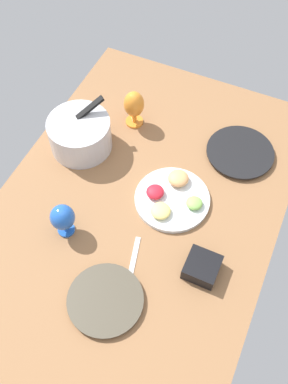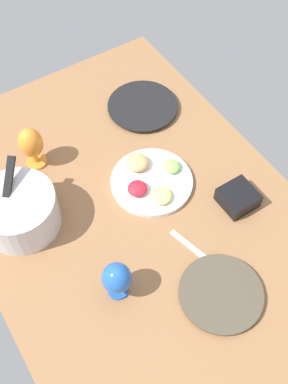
# 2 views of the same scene
# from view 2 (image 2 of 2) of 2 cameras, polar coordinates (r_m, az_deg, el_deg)

# --- Properties ---
(ground_plane) EXTENTS (1.60, 1.04, 0.04)m
(ground_plane) POSITION_cam_2_polar(r_m,az_deg,el_deg) (1.57, -0.42, -3.64)
(ground_plane) COLOR #8C603D
(dinner_plate_left) EXTENTS (0.26, 0.26, 0.02)m
(dinner_plate_left) POSITION_cam_2_polar(r_m,az_deg,el_deg) (1.44, 9.41, -12.22)
(dinner_plate_left) COLOR beige
(dinner_plate_left) RESTS_ON ground_plane
(dinner_plate_right) EXTENTS (0.28, 0.28, 0.02)m
(dinner_plate_right) POSITION_cam_2_polar(r_m,az_deg,el_deg) (1.86, -0.17, 10.45)
(dinner_plate_right) COLOR #4C4C51
(dinner_plate_right) RESTS_ON ground_plane
(mixing_bowl) EXTENTS (0.25, 0.25, 0.20)m
(mixing_bowl) POSITION_cam_2_polar(r_m,az_deg,el_deg) (1.53, -15.13, -2.19)
(mixing_bowl) COLOR silver
(mixing_bowl) RESTS_ON ground_plane
(fruit_platter) EXTENTS (0.29, 0.29, 0.06)m
(fruit_platter) POSITION_cam_2_polar(r_m,az_deg,el_deg) (1.62, 0.82, 1.46)
(fruit_platter) COLOR silver
(fruit_platter) RESTS_ON ground_plane
(hurricane_glass_orange) EXTENTS (0.09, 0.09, 0.17)m
(hurricane_glass_orange) POSITION_cam_2_polar(r_m,az_deg,el_deg) (1.65, -13.70, 5.73)
(hurricane_glass_orange) COLOR orange
(hurricane_glass_orange) RESTS_ON ground_plane
(hurricane_glass_blue) EXTENTS (0.09, 0.09, 0.15)m
(hurricane_glass_blue) POSITION_cam_2_polar(r_m,az_deg,el_deg) (1.36, -3.38, -10.56)
(hurricane_glass_blue) COLOR blue
(hurricane_glass_blue) RESTS_ON ground_plane
(square_bowl_black) EXTENTS (0.11, 0.11, 0.06)m
(square_bowl_black) POSITION_cam_2_polar(r_m,az_deg,el_deg) (1.59, 11.48, -0.63)
(square_bowl_black) COLOR black
(square_bowl_black) RESTS_ON ground_plane
(fork_by_left_plate) EXTENTS (0.18, 0.06, 0.01)m
(fork_by_left_plate) POSITION_cam_2_polar(r_m,az_deg,el_deg) (1.50, 5.99, -6.84)
(fork_by_left_plate) COLOR silver
(fork_by_left_plate) RESTS_ON ground_plane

